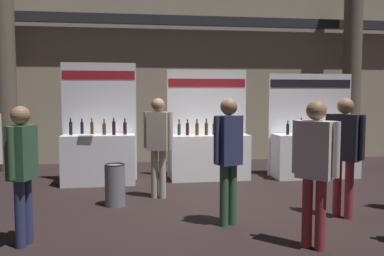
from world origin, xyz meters
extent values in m
plane|color=black|center=(0.00, 0.00, 0.00)|extent=(24.59, 24.59, 0.00)
cube|color=tan|center=(0.00, 4.50, 3.44)|extent=(12.30, 0.25, 6.88)
cube|color=#2D2D33|center=(0.00, 4.20, 3.79)|extent=(12.30, 0.20, 0.24)
cylinder|color=#665B4C|center=(-4.43, 3.63, 2.92)|extent=(0.49, 0.49, 5.84)
cylinder|color=#665B4C|center=(4.43, 3.63, 2.92)|extent=(0.49, 0.49, 5.84)
cube|color=white|center=(-2.11, 1.71, 0.51)|extent=(1.46, 0.60, 1.02)
cube|color=white|center=(-2.11, 2.05, 1.25)|extent=(1.54, 0.04, 2.50)
cube|color=maroon|center=(-2.11, 2.03, 2.24)|extent=(1.49, 0.01, 0.18)
cylinder|color=black|center=(-2.66, 1.76, 1.15)|extent=(0.07, 0.07, 0.26)
cylinder|color=black|center=(-2.66, 1.76, 1.32)|extent=(0.03, 0.03, 0.07)
cylinder|color=gold|center=(-2.66, 1.76, 1.36)|extent=(0.03, 0.03, 0.02)
cylinder|color=black|center=(-2.44, 1.75, 1.14)|extent=(0.06, 0.06, 0.26)
cylinder|color=black|center=(-2.44, 1.75, 1.31)|extent=(0.03, 0.03, 0.07)
cylinder|color=gold|center=(-2.44, 1.75, 1.35)|extent=(0.03, 0.03, 0.02)
cylinder|color=#472D14|center=(-2.23, 1.63, 1.15)|extent=(0.06, 0.06, 0.27)
cylinder|color=#472D14|center=(-2.23, 1.63, 1.31)|extent=(0.03, 0.03, 0.06)
cylinder|color=red|center=(-2.23, 1.63, 1.35)|extent=(0.03, 0.03, 0.02)
cylinder|color=#472D14|center=(-2.00, 1.71, 1.13)|extent=(0.07, 0.07, 0.23)
cylinder|color=#472D14|center=(-2.00, 1.71, 1.28)|extent=(0.03, 0.03, 0.09)
cylinder|color=gold|center=(-2.00, 1.71, 1.34)|extent=(0.03, 0.03, 0.02)
cylinder|color=black|center=(-1.80, 1.63, 1.15)|extent=(0.07, 0.07, 0.28)
cylinder|color=black|center=(-1.80, 1.63, 1.32)|extent=(0.03, 0.03, 0.07)
cylinder|color=gold|center=(-1.80, 1.63, 1.36)|extent=(0.03, 0.03, 0.02)
cylinder|color=black|center=(-1.58, 1.72, 1.14)|extent=(0.07, 0.07, 0.25)
cylinder|color=black|center=(-1.58, 1.72, 1.30)|extent=(0.03, 0.03, 0.08)
cylinder|color=gold|center=(-1.58, 1.72, 1.35)|extent=(0.03, 0.03, 0.02)
cube|color=silver|center=(-2.33, 1.53, 1.03)|extent=(0.28, 0.33, 0.02)
cube|color=white|center=(0.22, 1.88, 0.48)|extent=(1.69, 0.60, 0.97)
cube|color=white|center=(0.22, 2.22, 1.19)|extent=(1.77, 0.04, 2.38)
cube|color=maroon|center=(0.22, 2.20, 2.09)|extent=(1.72, 0.01, 0.18)
cylinder|color=#19381E|center=(-0.44, 1.94, 1.08)|extent=(0.07, 0.07, 0.23)
cylinder|color=#19381E|center=(-0.44, 1.94, 1.24)|extent=(0.03, 0.03, 0.09)
cylinder|color=black|center=(-0.44, 1.94, 1.29)|extent=(0.03, 0.03, 0.02)
cylinder|color=black|center=(-0.27, 1.86, 1.10)|extent=(0.07, 0.07, 0.26)
cylinder|color=black|center=(-0.27, 1.86, 1.26)|extent=(0.03, 0.03, 0.07)
cylinder|color=gold|center=(-0.27, 1.86, 1.31)|extent=(0.03, 0.03, 0.02)
cylinder|color=#472D14|center=(-0.07, 1.82, 1.09)|extent=(0.08, 0.08, 0.26)
cylinder|color=#472D14|center=(-0.07, 1.82, 1.26)|extent=(0.03, 0.03, 0.07)
cylinder|color=red|center=(-0.07, 1.82, 1.30)|extent=(0.03, 0.03, 0.02)
cylinder|color=#472D14|center=(0.14, 1.84, 1.09)|extent=(0.07, 0.07, 0.26)
cylinder|color=#472D14|center=(0.14, 1.84, 1.26)|extent=(0.03, 0.03, 0.08)
cylinder|color=black|center=(0.14, 1.84, 1.31)|extent=(0.03, 0.03, 0.02)
cylinder|color=#472D14|center=(0.31, 1.87, 1.08)|extent=(0.07, 0.07, 0.24)
cylinder|color=#472D14|center=(0.31, 1.87, 1.24)|extent=(0.03, 0.03, 0.08)
cylinder|color=gold|center=(0.31, 1.87, 1.29)|extent=(0.03, 0.03, 0.02)
cylinder|color=black|center=(0.49, 1.88, 1.10)|extent=(0.07, 0.07, 0.27)
cylinder|color=black|center=(0.49, 1.88, 1.27)|extent=(0.03, 0.03, 0.06)
cylinder|color=black|center=(0.49, 1.88, 1.31)|extent=(0.03, 0.03, 0.02)
cylinder|color=#472D14|center=(0.70, 1.80, 1.09)|extent=(0.07, 0.07, 0.25)
cylinder|color=#472D14|center=(0.70, 1.80, 1.26)|extent=(0.03, 0.03, 0.08)
cylinder|color=gold|center=(0.70, 1.80, 1.31)|extent=(0.03, 0.03, 0.02)
cylinder|color=#472D14|center=(0.89, 1.92, 1.11)|extent=(0.07, 0.07, 0.28)
cylinder|color=#472D14|center=(0.89, 1.92, 1.28)|extent=(0.03, 0.03, 0.08)
cylinder|color=red|center=(0.89, 1.92, 1.33)|extent=(0.03, 0.03, 0.02)
cube|color=white|center=(2.57, 1.74, 0.48)|extent=(1.86, 0.60, 0.96)
cube|color=white|center=(2.57, 2.08, 1.15)|extent=(1.95, 0.04, 2.30)
cube|color=black|center=(2.57, 2.06, 2.08)|extent=(1.90, 0.01, 0.18)
cylinder|color=black|center=(1.91, 1.71, 1.08)|extent=(0.07, 0.07, 0.23)
cylinder|color=black|center=(1.91, 1.71, 1.23)|extent=(0.03, 0.03, 0.07)
cylinder|color=gold|center=(1.91, 1.71, 1.27)|extent=(0.03, 0.03, 0.02)
cylinder|color=#472D14|center=(2.25, 1.79, 1.09)|extent=(0.07, 0.07, 0.25)
cylinder|color=#472D14|center=(2.25, 1.79, 1.26)|extent=(0.03, 0.03, 0.09)
cylinder|color=black|center=(2.25, 1.79, 1.31)|extent=(0.03, 0.03, 0.02)
cylinder|color=#472D14|center=(2.59, 1.77, 1.09)|extent=(0.06, 0.06, 0.25)
cylinder|color=#472D14|center=(2.59, 1.77, 1.26)|extent=(0.03, 0.03, 0.09)
cylinder|color=black|center=(2.59, 1.77, 1.31)|extent=(0.03, 0.03, 0.02)
cylinder|color=black|center=(2.90, 1.71, 1.10)|extent=(0.06, 0.06, 0.28)
cylinder|color=black|center=(2.90, 1.71, 1.28)|extent=(0.03, 0.03, 0.08)
cylinder|color=black|center=(2.90, 1.71, 1.32)|extent=(0.03, 0.03, 0.02)
cylinder|color=#19381E|center=(3.25, 1.68, 1.07)|extent=(0.07, 0.07, 0.22)
cylinder|color=#19381E|center=(3.25, 1.68, 1.23)|extent=(0.03, 0.03, 0.08)
cylinder|color=gold|center=(3.25, 1.68, 1.28)|extent=(0.03, 0.03, 0.02)
cylinder|color=slate|center=(-1.72, 0.01, 0.34)|extent=(0.33, 0.33, 0.67)
torus|color=black|center=(-1.72, 0.01, 0.68)|extent=(0.33, 0.33, 0.02)
cylinder|color=maroon|center=(0.64, -2.20, 0.43)|extent=(0.12, 0.12, 0.85)
cylinder|color=maroon|center=(0.75, -2.31, 0.43)|extent=(0.12, 0.12, 0.85)
cube|color=silver|center=(0.70, -2.25, 1.19)|extent=(0.46, 0.46, 0.67)
sphere|color=#8C6647|center=(0.70, -2.25, 1.65)|extent=(0.23, 0.23, 0.23)
cylinder|color=silver|center=(0.53, -2.08, 1.20)|extent=(0.08, 0.08, 0.64)
cylinder|color=silver|center=(0.87, -2.43, 1.20)|extent=(0.08, 0.08, 0.64)
cylinder|color=navy|center=(-2.71, -1.60, 0.41)|extent=(0.12, 0.12, 0.82)
cylinder|color=navy|center=(-2.75, -1.73, 0.41)|extent=(0.12, 0.12, 0.82)
cube|color=#33563D|center=(-2.73, -1.67, 1.14)|extent=(0.33, 0.38, 0.65)
sphere|color=#8C6647|center=(-2.73, -1.67, 1.58)|extent=(0.22, 0.22, 0.22)
cylinder|color=#33563D|center=(-2.66, -1.47, 1.16)|extent=(0.08, 0.08, 0.62)
cylinder|color=#33563D|center=(-2.80, -1.86, 1.16)|extent=(0.08, 0.08, 0.62)
cylinder|color=maroon|center=(1.62, -1.06, 0.43)|extent=(0.12, 0.12, 0.86)
cylinder|color=maroon|center=(1.73, -1.21, 0.43)|extent=(0.12, 0.12, 0.86)
cube|color=#23232D|center=(1.67, -1.13, 1.20)|extent=(0.43, 0.47, 0.68)
sphere|color=#8C6647|center=(1.67, -1.13, 1.67)|extent=(0.24, 0.24, 0.24)
cylinder|color=#23232D|center=(1.51, -0.93, 1.22)|extent=(0.08, 0.08, 0.65)
cylinder|color=#23232D|center=(1.83, -1.34, 1.22)|extent=(0.08, 0.08, 0.65)
cylinder|color=#33563D|center=(-0.17, -1.28, 0.43)|extent=(0.12, 0.12, 0.86)
cylinder|color=#33563D|center=(-0.04, -1.22, 0.43)|extent=(0.12, 0.12, 0.86)
cube|color=navy|center=(-0.10, -1.25, 1.20)|extent=(0.38, 0.34, 0.68)
sphere|color=#8C6647|center=(-0.10, -1.25, 1.66)|extent=(0.24, 0.24, 0.24)
cylinder|color=navy|center=(-0.29, -1.33, 1.22)|extent=(0.08, 0.08, 0.65)
cylinder|color=navy|center=(0.08, -1.17, 1.22)|extent=(0.08, 0.08, 0.65)
cylinder|color=#ADA393|center=(-1.05, 0.44, 0.43)|extent=(0.12, 0.12, 0.85)
cylinder|color=#ADA393|center=(-0.91, 0.39, 0.43)|extent=(0.12, 0.12, 0.85)
cube|color=#ADA393|center=(-0.98, 0.41, 1.19)|extent=(0.42, 0.33, 0.68)
sphere|color=#8C6647|center=(-0.98, 0.41, 1.65)|extent=(0.23, 0.23, 0.23)
cylinder|color=#ADA393|center=(-1.19, 0.50, 1.21)|extent=(0.08, 0.08, 0.64)
cylinder|color=#ADA393|center=(-0.77, 0.33, 1.21)|extent=(0.08, 0.08, 0.64)
camera|label=1|loc=(-1.40, -6.73, 1.83)|focal=38.23mm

